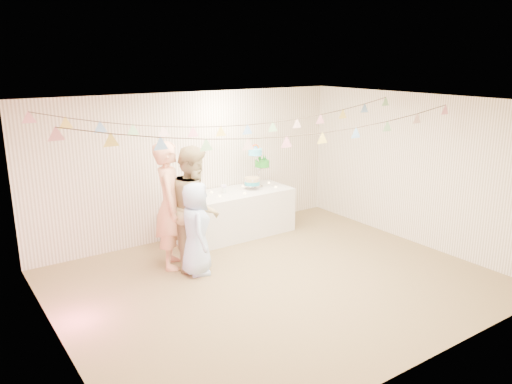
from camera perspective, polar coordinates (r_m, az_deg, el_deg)
floor at (r=7.42m, az=2.26°, el=-10.18°), size 6.00×6.00×0.00m
ceiling at (r=6.73m, az=2.50°, el=10.24°), size 6.00×6.00×0.00m
back_wall at (r=9.03m, az=-7.19°, el=3.06°), size 6.00×6.00×0.00m
front_wall at (r=5.29m, az=18.93°, el=-6.49°), size 6.00×6.00×0.00m
left_wall at (r=5.77m, az=-22.31°, el=-5.01°), size 5.00×5.00×0.00m
right_wall at (r=9.04m, az=17.79°, el=2.46°), size 5.00×5.00×0.00m
table at (r=9.13m, az=-2.56°, el=-2.49°), size 2.18×0.87×0.82m
cake_stand at (r=9.27m, az=0.11°, el=2.44°), size 0.68×0.40×0.76m
cake_bottom at (r=9.21m, az=-0.45°, el=0.45°), size 0.31×0.31×0.15m
cake_middle at (r=9.45m, az=0.70°, el=2.52°), size 0.27×0.27×0.22m
cake_top_tier at (r=9.16m, az=-0.10°, el=3.84°), size 0.25×0.25×0.19m
platter at (r=8.74m, az=-5.22°, el=-0.95°), size 0.36×0.36×0.02m
posy at (r=8.97m, az=-3.69°, el=-0.04°), size 0.14×0.14×0.16m
person_adult_a at (r=7.72m, az=-9.76°, el=-1.51°), size 0.76×0.86×1.98m
person_adult_b at (r=7.71m, az=-7.00°, el=-1.72°), size 1.06×1.15×1.91m
person_child at (r=7.49m, az=-6.89°, el=-4.17°), size 0.65×0.80×1.42m
bunting_back at (r=7.66m, az=-2.54°, el=8.96°), size 5.60×1.10×0.40m
bunting_front at (r=6.61m, az=3.52°, el=7.68°), size 5.60×0.90×0.36m
tealight_0 at (r=8.50m, az=-6.63°, el=-0.93°), size 0.04×0.04×0.03m
tealight_1 at (r=8.99m, az=-5.09°, el=-0.00°), size 0.04×0.04×0.03m
tealight_2 at (r=8.88m, az=-1.29°, el=-0.13°), size 0.04×0.04×0.03m
tealight_3 at (r=9.37m, az=-1.49°, el=0.69°), size 0.04×0.04×0.03m
tealight_4 at (r=9.31m, az=2.28°, el=0.59°), size 0.04×0.04×0.03m
tealight_5 at (r=9.62m, az=1.48°, el=1.07°), size 0.04×0.04×0.03m
tealight_6 at (r=8.73m, az=-4.17°, el=-0.45°), size 0.04×0.04×0.03m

